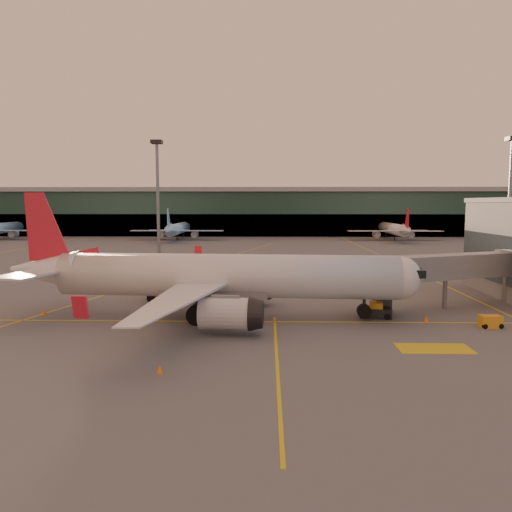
{
  "coord_description": "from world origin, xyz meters",
  "views": [
    {
      "loc": [
        4.27,
        -44.26,
        11.9
      ],
      "look_at": [
        2.75,
        20.67,
        5.0
      ],
      "focal_mm": 35.0,
      "sensor_mm": 36.0,
      "label": 1
    }
  ],
  "objects_px": {
    "catering_truck": "(168,277)",
    "pushback_tug": "(376,311)",
    "gpu_cart": "(490,322)",
    "main_airplane": "(213,278)"
  },
  "relations": [
    {
      "from": "catering_truck",
      "to": "gpu_cart",
      "type": "relative_size",
      "value": 3.18
    },
    {
      "from": "gpu_cart",
      "to": "main_airplane",
      "type": "bearing_deg",
      "value": 167.63
    },
    {
      "from": "main_airplane",
      "to": "gpu_cart",
      "type": "distance_m",
      "value": 27.53
    },
    {
      "from": "catering_truck",
      "to": "pushback_tug",
      "type": "bearing_deg",
      "value": -15.21
    },
    {
      "from": "gpu_cart",
      "to": "pushback_tug",
      "type": "distance_m",
      "value": 10.85
    },
    {
      "from": "main_airplane",
      "to": "pushback_tug",
      "type": "bearing_deg",
      "value": 5.2
    },
    {
      "from": "catering_truck",
      "to": "pushback_tug",
      "type": "height_order",
      "value": "catering_truck"
    },
    {
      "from": "pushback_tug",
      "to": "catering_truck",
      "type": "bearing_deg",
      "value": 169.39
    },
    {
      "from": "main_airplane",
      "to": "pushback_tug",
      "type": "height_order",
      "value": "main_airplane"
    },
    {
      "from": "gpu_cart",
      "to": "catering_truck",
      "type": "bearing_deg",
      "value": 154.32
    }
  ]
}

